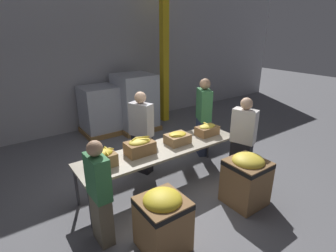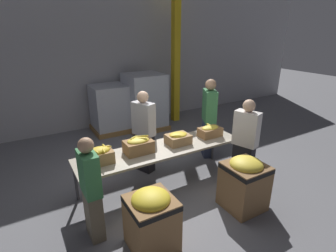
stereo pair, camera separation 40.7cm
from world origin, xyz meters
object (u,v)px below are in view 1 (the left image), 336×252
object	(u,v)px
volunteer_1	(243,140)
pallet_stack_1	(135,103)
volunteer_0	(142,134)
banana_box_3	(207,130)
banana_box_2	(177,138)
banana_box_1	(140,146)
volunteer_2	(203,118)
support_pillar	(164,56)
donation_bin_1	(246,178)
pallet_stack_0	(100,111)
donation_bin_0	(163,219)
banana_box_0	(102,158)
sorting_table	(162,151)
volunteer_3	(100,194)

from	to	relation	value
volunteer_1	pallet_stack_1	size ratio (longest dim) A/B	1.02
volunteer_1	volunteer_0	bearing A→B (deg)	27.47
banana_box_3	volunteer_0	bearing A→B (deg)	149.60
banana_box_2	volunteer_1	size ratio (longest dim) A/B	0.26
banana_box_1	volunteer_1	bearing A→B (deg)	-21.72
volunteer_2	support_pillar	size ratio (longest dim) A/B	0.44
donation_bin_1	pallet_stack_0	world-z (taller)	pallet_stack_0
banana_box_1	volunteer_0	xyz separation A→B (m)	(0.40, 0.62, -0.07)
volunteer_1	donation_bin_0	size ratio (longest dim) A/B	1.90
banana_box_3	support_pillar	bearing A→B (deg)	70.57
banana_box_2	pallet_stack_1	xyz separation A→B (m)	(0.68, 2.88, -0.08)
pallet_stack_1	pallet_stack_0	bearing A→B (deg)	164.03
banana_box_2	support_pillar	bearing A→B (deg)	59.15
donation_bin_1	pallet_stack_1	size ratio (longest dim) A/B	0.56
banana_box_2	volunteer_0	distance (m)	0.76
donation_bin_1	pallet_stack_1	world-z (taller)	pallet_stack_1
donation_bin_0	pallet_stack_1	bearing A→B (deg)	65.56
donation_bin_1	banana_box_3	bearing A→B (deg)	77.88
banana_box_0	banana_box_2	xyz separation A→B (m)	(1.48, 0.00, -0.03)
volunteer_1	support_pillar	size ratio (longest dim) A/B	0.41
sorting_table	support_pillar	xyz separation A→B (m)	(2.18, 3.07, 1.28)
banana_box_1	banana_box_3	bearing A→B (deg)	-1.58
banana_box_0	support_pillar	distance (m)	4.63
volunteer_0	pallet_stack_1	xyz separation A→B (m)	(1.08, 2.23, -0.04)
banana_box_1	banana_box_3	xyz separation A→B (m)	(1.53, -0.04, -0.03)
volunteer_3	donation_bin_1	world-z (taller)	volunteer_3
volunteer_3	pallet_stack_0	xyz separation A→B (m)	(1.52, 3.85, -0.10)
banana_box_0	volunteer_3	size ratio (longest dim) A/B	0.29
volunteer_1	donation_bin_0	xyz separation A→B (m)	(-2.21, -0.57, -0.36)
pallet_stack_1	donation_bin_0	bearing A→B (deg)	-114.44
banana_box_3	volunteer_1	bearing A→B (deg)	-67.89
banana_box_3	volunteer_3	world-z (taller)	volunteer_3
volunteer_3	donation_bin_0	distance (m)	0.88
sorting_table	volunteer_0	distance (m)	0.68
sorting_table	donation_bin_1	world-z (taller)	donation_bin_1
banana_box_0	donation_bin_0	distance (m)	1.36
volunteer_3	banana_box_0	bearing A→B (deg)	-26.49
donation_bin_0	support_pillar	world-z (taller)	support_pillar
banana_box_0	volunteer_2	distance (m)	2.69
donation_bin_0	banana_box_2	bearing A→B (deg)	46.37
banana_box_3	donation_bin_0	size ratio (longest dim) A/B	0.52
volunteer_0	support_pillar	bearing A→B (deg)	115.46
pallet_stack_0	donation_bin_0	bearing A→B (deg)	-101.74
volunteer_0	volunteer_1	distance (m)	1.94
banana_box_3	volunteer_0	distance (m)	1.31
volunteer_0	donation_bin_1	world-z (taller)	volunteer_0
sorting_table	pallet_stack_0	xyz separation A→B (m)	(0.08, 3.18, -0.06)
banana_box_2	donation_bin_1	world-z (taller)	banana_box_2
volunteer_1	volunteer_2	bearing A→B (deg)	-25.51
volunteer_2	pallet_stack_1	world-z (taller)	volunteer_2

